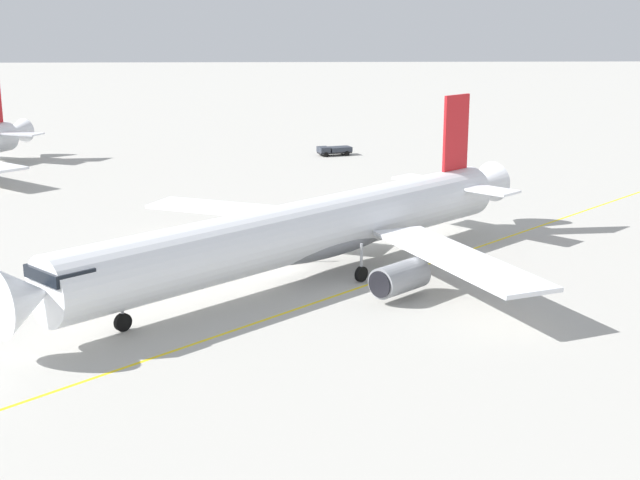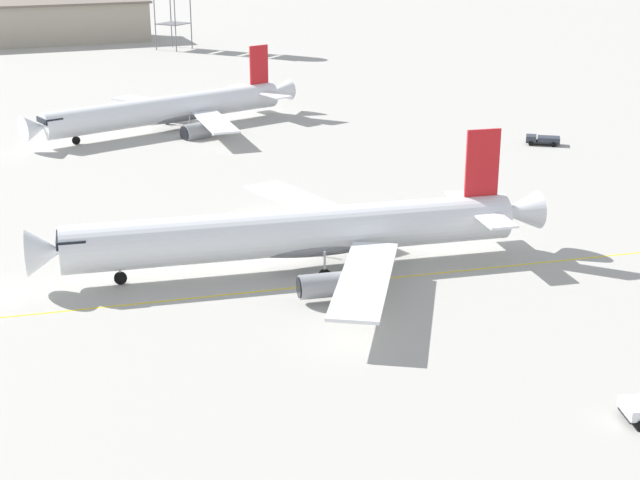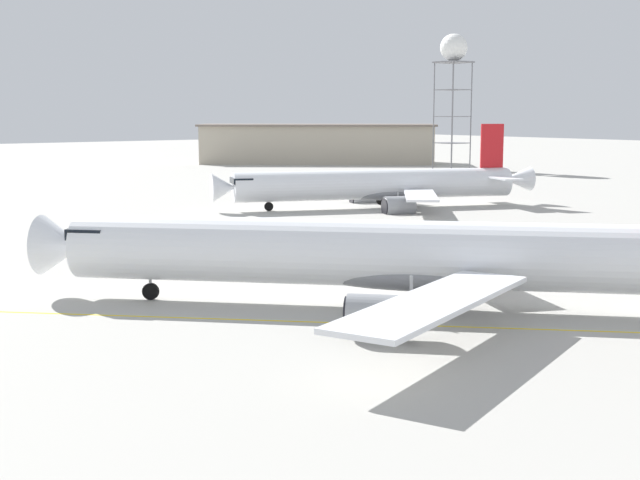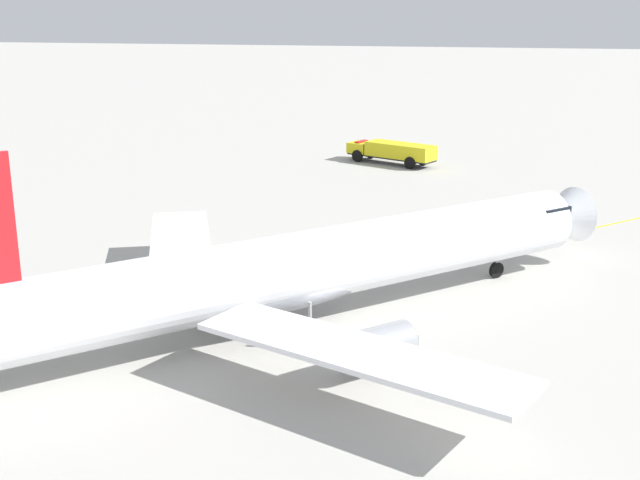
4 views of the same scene
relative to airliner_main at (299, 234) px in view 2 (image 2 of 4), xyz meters
The scene contains 6 objects.
ground_plane 4.26m from the airliner_main, 143.24° to the left, with size 600.00×600.00×0.00m, color #ADAAA3.
airliner_main is the anchor object (origin of this frame).
airliner_secondary 58.36m from the airliner_main, 139.68° to the left, with size 29.84×40.96×11.09m.
baggage_truck_truck 55.90m from the airliner_main, 85.25° to the left, with size 4.81×3.22×1.22m.
terminal_shed 156.85m from the airliner_main, 144.64° to the left, with size 47.50×53.10×9.26m.
taxiway_centreline 6.92m from the airliner_main, 89.69° to the right, with size 109.58×109.52×0.01m.
Camera 2 is at (43.64, -69.81, 31.11)m, focal length 53.68 mm.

